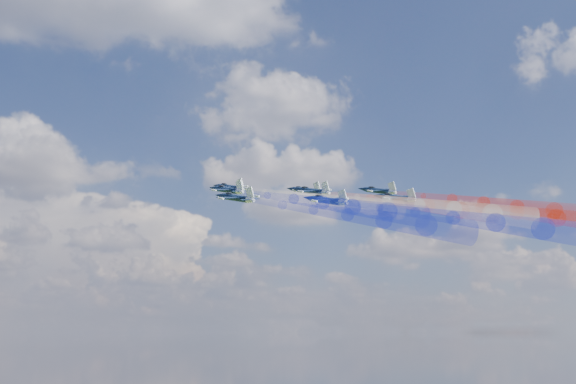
{
  "coord_description": "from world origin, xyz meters",
  "views": [
    {
      "loc": [
        -28.5,
        -133.24,
        145.91
      ],
      "look_at": [
        -6.65,
        1.88,
        174.8
      ],
      "focal_mm": 41.67,
      "sensor_mm": 36.0,
      "label": 1
    }
  ],
  "objects": [
    {
      "name": "jet_lead",
      "position": [
        -18.03,
        15.0,
        178.24
      ],
      "size": [
        13.66,
        14.3,
        7.06
      ],
      "primitive_type": null,
      "rotation": [
        0.24,
        -0.19,
        0.61
      ],
      "color": "black"
    },
    {
      "name": "trail_lead",
      "position": [
        -2.64,
        -4.97,
        172.19
      ],
      "size": [
        28.02,
        35.63,
        14.04
      ],
      "primitive_type": null,
      "rotation": [
        0.24,
        -0.19,
        0.61
      ],
      "color": "white"
    },
    {
      "name": "jet_inner_left",
      "position": [
        -19.53,
        -0.57,
        174.3
      ],
      "size": [
        13.66,
        14.3,
        7.06
      ],
      "primitive_type": null,
      "rotation": [
        0.24,
        -0.19,
        0.61
      ],
      "color": "black"
    },
    {
      "name": "trail_inner_left",
      "position": [
        -4.14,
        -20.54,
        168.24
      ],
      "size": [
        28.02,
        35.63,
        14.04
      ],
      "primitive_type": null,
      "rotation": [
        0.24,
        -0.19,
        0.61
      ],
      "color": "#1926D5"
    },
    {
      "name": "jet_inner_right",
      "position": [
        -1.02,
        12.86,
        177.64
      ],
      "size": [
        13.66,
        14.3,
        7.06
      ],
      "primitive_type": null,
      "rotation": [
        0.24,
        -0.19,
        0.61
      ],
      "color": "black"
    },
    {
      "name": "trail_inner_right",
      "position": [
        14.37,
        -7.11,
        171.58
      ],
      "size": [
        28.02,
        35.63,
        14.04
      ],
      "primitive_type": null,
      "rotation": [
        0.24,
        -0.19,
        0.61
      ],
      "color": "red"
    },
    {
      "name": "jet_outer_left",
      "position": [
        -19.01,
        -15.92,
        169.6
      ],
      "size": [
        13.66,
        14.3,
        7.06
      ],
      "primitive_type": null,
      "rotation": [
        0.24,
        -0.19,
        0.61
      ],
      "color": "black"
    },
    {
      "name": "trail_outer_left",
      "position": [
        -3.62,
        -35.9,
        163.54
      ],
      "size": [
        28.02,
        35.63,
        14.04
      ],
      "primitive_type": null,
      "rotation": [
        0.24,
        -0.19,
        0.61
      ],
      "color": "#1926D5"
    },
    {
      "name": "jet_center_third",
      "position": [
        -2.53,
        -2.78,
        174.16
      ],
      "size": [
        13.66,
        14.3,
        7.06
      ],
      "primitive_type": null,
      "rotation": [
        0.24,
        -0.19,
        0.61
      ],
      "color": "black"
    },
    {
      "name": "trail_center_third",
      "position": [
        12.86,
        -22.75,
        168.1
      ],
      "size": [
        28.02,
        35.63,
        14.04
      ],
      "primitive_type": null,
      "rotation": [
        0.24,
        -0.19,
        0.61
      ],
      "color": "white"
    },
    {
      "name": "jet_outer_right",
      "position": [
        14.96,
        8.31,
        177.18
      ],
      "size": [
        13.66,
        14.3,
        7.06
      ],
      "primitive_type": null,
      "rotation": [
        0.24,
        -0.19,
        0.61
      ],
      "color": "black"
    },
    {
      "name": "trail_outer_right",
      "position": [
        30.35,
        -11.66,
        171.12
      ],
      "size": [
        28.02,
        35.63,
        14.04
      ],
      "primitive_type": null,
      "rotation": [
        0.24,
        -0.19,
        0.61
      ],
      "color": "red"
    },
    {
      "name": "jet_rear_left",
      "position": [
        -2.82,
        -17.93,
        169.26
      ],
      "size": [
        13.66,
        14.3,
        7.06
      ],
      "primitive_type": null,
      "rotation": [
        0.24,
        -0.19,
        0.61
      ],
      "color": "black"
    },
    {
      "name": "trail_rear_left",
      "position": [
        12.57,
        -37.9,
        163.2
      ],
      "size": [
        28.02,
        35.63,
        14.04
      ],
      "primitive_type": null,
      "rotation": [
        0.24,
        -0.19,
        0.61
      ],
      "color": "#1926D5"
    },
    {
      "name": "jet_rear_right",
      "position": [
        14.12,
        -6.08,
        172.61
      ],
      "size": [
        13.66,
        14.3,
        7.06
      ],
      "primitive_type": null,
      "rotation": [
        0.24,
        -0.19,
        0.61
      ],
      "color": "black"
    },
    {
      "name": "trail_rear_right",
      "position": [
        29.51,
        -26.05,
        166.56
      ],
      "size": [
        28.02,
        35.63,
        14.04
      ],
      "primitive_type": null,
      "rotation": [
        0.24,
        -0.19,
        0.61
      ],
      "color": "red"
    }
  ]
}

